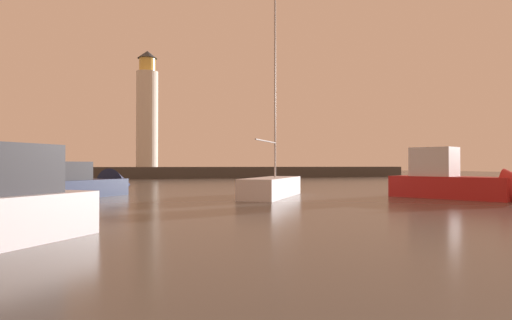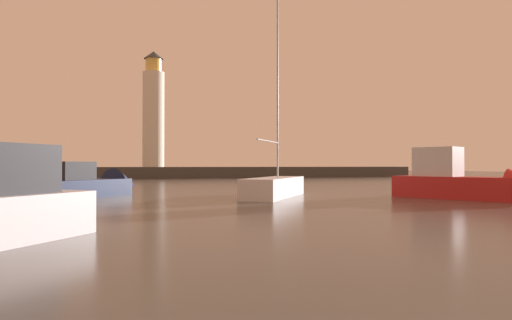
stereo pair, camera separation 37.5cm
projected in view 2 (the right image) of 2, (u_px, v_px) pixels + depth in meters
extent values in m
plane|color=#4C4742|center=(173.00, 191.00, 35.14)|extent=(220.00, 220.00, 0.00)
cube|color=#423F3D|center=(147.00, 173.00, 68.08)|extent=(89.62, 4.18, 1.75)
cylinder|color=silver|center=(153.00, 120.00, 68.45)|extent=(3.25, 3.25, 14.48)
cylinder|color=#F2CC59|center=(154.00, 66.00, 68.55)|extent=(2.44, 2.44, 2.03)
cone|color=#33383D|center=(154.00, 55.00, 68.56)|extent=(2.93, 2.93, 1.16)
cube|color=#B21E1E|center=(454.00, 188.00, 27.18)|extent=(5.21, 7.26, 1.33)
cube|color=silver|center=(438.00, 162.00, 27.90)|extent=(2.73, 3.06, 1.81)
cube|color=#1E284C|center=(81.00, 188.00, 28.36)|extent=(6.34, 6.73, 1.11)
cone|color=#1E284C|center=(124.00, 185.00, 32.02)|extent=(3.28, 3.27, 2.40)
cube|color=#232328|center=(71.00, 171.00, 27.67)|extent=(2.93, 3.00, 1.13)
cube|color=#232328|center=(14.00, 169.00, 11.92)|extent=(2.22, 2.42, 1.34)
cube|color=silver|center=(274.00, 187.00, 28.52)|extent=(6.29, 7.76, 1.23)
cylinder|color=#B7B7BC|center=(278.00, 82.00, 29.36)|extent=(0.12, 0.12, 12.51)
cylinder|color=#B7B7BC|center=(268.00, 141.00, 27.22)|extent=(2.59, 3.66, 0.09)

